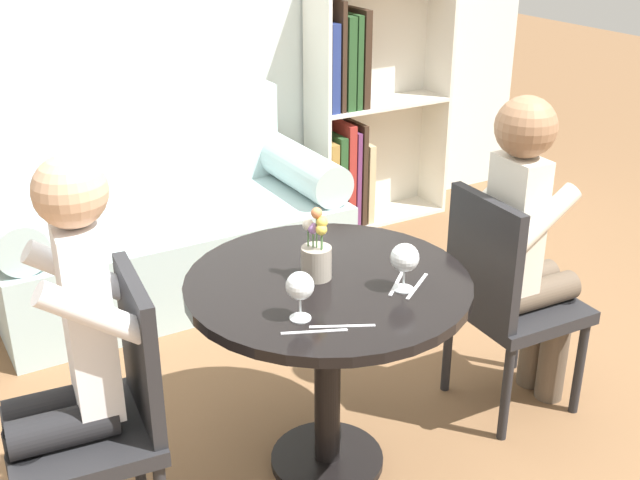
% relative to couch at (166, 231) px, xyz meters
% --- Properties ---
extents(ground_plane, '(16.00, 16.00, 0.00)m').
position_rel_couch_xyz_m(ground_plane, '(0.00, -1.57, -0.31)').
color(ground_plane, brown).
extents(back_wall, '(5.20, 0.05, 2.70)m').
position_rel_couch_xyz_m(back_wall, '(0.00, 0.43, 1.04)').
color(back_wall, silver).
rests_on(back_wall, ground_plane).
extents(round_table, '(0.93, 0.93, 0.73)m').
position_rel_couch_xyz_m(round_table, '(0.00, -1.57, 0.27)').
color(round_table, black).
rests_on(round_table, ground_plane).
extents(couch, '(1.69, 0.80, 0.92)m').
position_rel_couch_xyz_m(couch, '(0.00, 0.00, 0.00)').
color(couch, '#A8C1C1').
rests_on(couch, ground_plane).
extents(bookshelf_right, '(0.86, 0.28, 1.44)m').
position_rel_couch_xyz_m(bookshelf_right, '(1.31, 0.27, 0.35)').
color(bookshelf_right, silver).
rests_on(bookshelf_right, ground_plane).
extents(chair_left, '(0.46, 0.46, 0.90)m').
position_rel_couch_xyz_m(chair_left, '(-0.75, -1.56, 0.18)').
color(chair_left, '#232326').
rests_on(chair_left, ground_plane).
extents(chair_right, '(0.44, 0.44, 0.90)m').
position_rel_couch_xyz_m(chair_right, '(0.75, -1.61, 0.18)').
color(chair_right, '#232326').
rests_on(chair_right, ground_plane).
extents(person_left, '(0.44, 0.37, 1.27)m').
position_rel_couch_xyz_m(person_left, '(-0.83, -1.54, 0.36)').
color(person_left, black).
rests_on(person_left, ground_plane).
extents(person_right, '(0.43, 0.35, 1.25)m').
position_rel_couch_xyz_m(person_right, '(0.83, -1.62, 0.37)').
color(person_right, brown).
rests_on(person_right, ground_plane).
extents(wine_glass_left, '(0.08, 0.08, 0.15)m').
position_rel_couch_xyz_m(wine_glass_left, '(-0.20, -1.75, 0.53)').
color(wine_glass_left, white).
rests_on(wine_glass_left, round_table).
extents(wine_glass_right, '(0.09, 0.09, 0.16)m').
position_rel_couch_xyz_m(wine_glass_right, '(0.17, -1.75, 0.53)').
color(wine_glass_right, white).
rests_on(wine_glass_right, round_table).
extents(flower_vase, '(0.10, 0.10, 0.24)m').
position_rel_couch_xyz_m(flower_vase, '(-0.02, -1.54, 0.50)').
color(flower_vase, '#9E9384').
rests_on(flower_vase, round_table).
extents(knife_left_setting, '(0.15, 0.13, 0.00)m').
position_rel_couch_xyz_m(knife_left_setting, '(0.18, -1.70, 0.42)').
color(knife_left_setting, silver).
rests_on(knife_left_setting, round_table).
extents(fork_left_setting, '(0.16, 0.12, 0.00)m').
position_rel_couch_xyz_m(fork_left_setting, '(0.22, -1.76, 0.42)').
color(fork_left_setting, silver).
rests_on(fork_left_setting, round_table).
extents(knife_right_setting, '(0.18, 0.09, 0.00)m').
position_rel_couch_xyz_m(knife_right_setting, '(-0.20, -1.84, 0.42)').
color(knife_right_setting, silver).
rests_on(knife_right_setting, round_table).
extents(fork_right_setting, '(0.17, 0.10, 0.00)m').
position_rel_couch_xyz_m(fork_right_setting, '(-0.12, -1.85, 0.42)').
color(fork_right_setting, silver).
rests_on(fork_right_setting, round_table).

